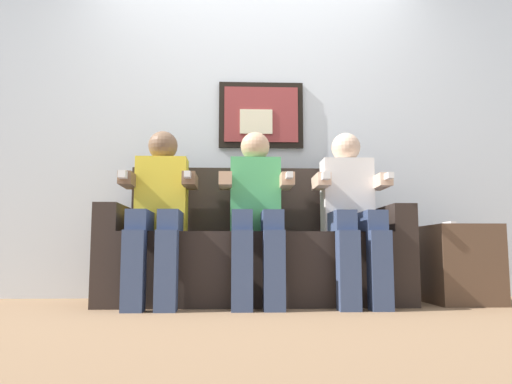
{
  "coord_description": "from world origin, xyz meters",
  "views": [
    {
      "loc": [
        -0.14,
        -3.0,
        0.32
      ],
      "look_at": [
        0.0,
        0.15,
        0.7
      ],
      "focal_mm": 35.84,
      "sensor_mm": 36.0,
      "label": 1
    }
  ],
  "objects_px": {
    "person_on_right": "(351,208)",
    "spare_remote_on_table": "(449,223)",
    "person_on_left": "(159,207)",
    "person_in_middle": "(256,207)",
    "couch": "(255,255)",
    "side_table_right": "(462,264)"
  },
  "relations": [
    {
      "from": "couch",
      "to": "person_on_left",
      "type": "bearing_deg",
      "value": -164.42
    },
    {
      "from": "person_in_middle",
      "to": "person_on_right",
      "type": "relative_size",
      "value": 1.0
    },
    {
      "from": "person_on_right",
      "to": "spare_remote_on_table",
      "type": "bearing_deg",
      "value": 3.15
    },
    {
      "from": "person_on_right",
      "to": "spare_remote_on_table",
      "type": "distance_m",
      "value": 0.64
    },
    {
      "from": "couch",
      "to": "person_in_middle",
      "type": "distance_m",
      "value": 0.34
    },
    {
      "from": "person_on_left",
      "to": "person_in_middle",
      "type": "relative_size",
      "value": 1.0
    },
    {
      "from": "person_on_left",
      "to": "couch",
      "type": "bearing_deg",
      "value": 15.58
    },
    {
      "from": "couch",
      "to": "person_in_middle",
      "type": "height_order",
      "value": "person_in_middle"
    },
    {
      "from": "couch",
      "to": "person_on_right",
      "type": "height_order",
      "value": "person_on_right"
    },
    {
      "from": "spare_remote_on_table",
      "to": "side_table_right",
      "type": "bearing_deg",
      "value": 18.5
    },
    {
      "from": "person_on_right",
      "to": "side_table_right",
      "type": "height_order",
      "value": "person_on_right"
    },
    {
      "from": "person_in_middle",
      "to": "side_table_right",
      "type": "distance_m",
      "value": 1.36
    },
    {
      "from": "side_table_right",
      "to": "spare_remote_on_table",
      "type": "relative_size",
      "value": 3.85
    },
    {
      "from": "side_table_right",
      "to": "spare_remote_on_table",
      "type": "xyz_separation_m",
      "value": [
        -0.08,
        -0.03,
        0.26
      ]
    },
    {
      "from": "person_on_left",
      "to": "spare_remote_on_table",
      "type": "bearing_deg",
      "value": 1.09
    },
    {
      "from": "spare_remote_on_table",
      "to": "couch",
      "type": "bearing_deg",
      "value": 173.89
    },
    {
      "from": "person_on_right",
      "to": "side_table_right",
      "type": "xyz_separation_m",
      "value": [
        0.72,
        0.06,
        -0.36
      ]
    },
    {
      "from": "person_in_middle",
      "to": "spare_remote_on_table",
      "type": "height_order",
      "value": "person_in_middle"
    },
    {
      "from": "person_on_left",
      "to": "person_on_right",
      "type": "xyz_separation_m",
      "value": [
        1.2,
        0.0,
        0.0
      ]
    },
    {
      "from": "person_on_left",
      "to": "person_on_right",
      "type": "distance_m",
      "value": 1.2
    },
    {
      "from": "side_table_right",
      "to": "couch",
      "type": "bearing_deg",
      "value": 175.39
    },
    {
      "from": "person_on_left",
      "to": "person_in_middle",
      "type": "bearing_deg",
      "value": 0.04
    }
  ]
}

